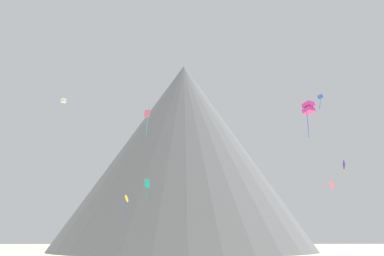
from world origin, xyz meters
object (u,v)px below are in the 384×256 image
kite_indigo_mid (345,165)px  kite_rainbow_mid (147,116)px  rock_massif (180,166)px  kite_gold_low (126,199)px  kite_magenta_mid (309,108)px  kite_blue_high (320,98)px  kite_teal_low (147,185)px  kite_pink_low (332,185)px  kite_white_high (64,101)px

kite_indigo_mid → kite_rainbow_mid: bearing=131.0°
rock_massif → kite_gold_low: bearing=-103.7°
kite_magenta_mid → kite_rainbow_mid: bearing=-49.1°
kite_magenta_mid → kite_rainbow_mid: (-21.48, 5.77, 0.20)m
kite_blue_high → kite_magenta_mid: bearing=-24.7°
kite_indigo_mid → kite_teal_low: bearing=107.9°
kite_indigo_mid → kite_blue_high: kite_blue_high is taller
kite_teal_low → kite_pink_low: (29.82, -8.24, -0.76)m
kite_rainbow_mid → kite_teal_low: bearing=-14.5°
kite_teal_low → kite_gold_low: size_ratio=0.96×
rock_massif → kite_white_high: rock_massif is taller
kite_rainbow_mid → kite_pink_low: bearing=-90.4°
kite_blue_high → kite_magenta_mid: kite_blue_high is taller
rock_massif → kite_rainbow_mid: 70.10m
kite_blue_high → kite_gold_low: bearing=-111.6°
rock_massif → kite_rainbow_mid: (-5.22, -69.83, -3.31)m
kite_pink_low → kite_teal_low: bearing=-75.6°
kite_blue_high → kite_magenta_mid: 22.51m
kite_blue_high → kite_rainbow_mid: (-29.61, -13.87, -7.18)m
kite_pink_low → kite_gold_low: size_ratio=0.34×
kite_white_high → kite_pink_low: size_ratio=0.75×
rock_massif → kite_teal_low: bearing=-96.6°
kite_indigo_mid → kite_pink_low: 17.36m
rock_massif → kite_gold_low: size_ratio=24.39×
kite_magenta_mid → kite_rainbow_mid: size_ratio=1.27×
kite_white_high → rock_massif: bearing=94.3°
kite_indigo_mid → kite_pink_low: kite_indigo_mid is taller
kite_pink_low → kite_gold_low: (-34.36, 17.33, -0.94)m
kite_blue_high → kite_white_high: bearing=-98.7°
kite_gold_low → kite_pink_low: bearing=79.2°
kite_teal_low → kite_white_high: bearing=39.7°
kite_white_high → kite_pink_low: kite_white_high is taller
kite_teal_low → kite_magenta_mid: size_ratio=0.80×
rock_massif → kite_magenta_mid: bearing=-77.9°
kite_white_high → kite_magenta_mid: kite_white_high is taller
kite_pink_low → kite_indigo_mid: bearing=-178.2°
kite_gold_low → kite_magenta_mid: 42.86m
kite_white_high → kite_blue_high: (46.46, -5.28, -0.69)m
rock_massif → kite_gold_low: (-10.65, -43.62, -12.99)m
kite_white_high → kite_indigo_mid: bearing=32.4°
kite_indigo_mid → kite_magenta_mid: bearing=160.9°
rock_massif → kite_teal_low: size_ratio=25.47×
kite_white_high → kite_blue_high: 46.76m
kite_gold_low → kite_rainbow_mid: bearing=27.7°
kite_magenta_mid → kite_gold_low: bearing=-84.0°
kite_indigo_mid → kite_gold_low: bearing=94.6°
kite_white_high → kite_indigo_mid: (53.52, 4.25, -11.09)m
kite_white_high → kite_rainbow_mid: kite_white_high is taller
rock_massif → kite_pink_low: bearing=-68.7°
rock_massif → kite_rainbow_mid: size_ratio=25.70×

